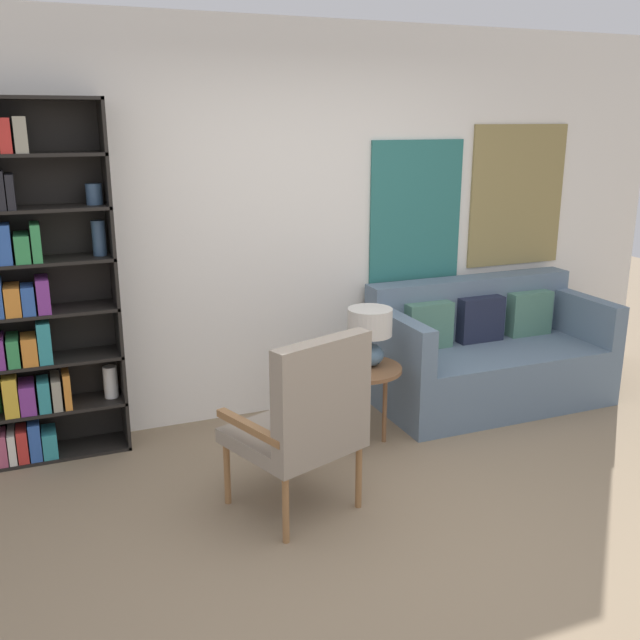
# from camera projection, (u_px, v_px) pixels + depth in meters

# --- Properties ---
(ground_plane) EXTENTS (14.00, 14.00, 0.00)m
(ground_plane) POSITION_uv_depth(u_px,v_px,m) (424.00, 554.00, 3.50)
(ground_plane) COLOR #847056
(wall_back) EXTENTS (6.40, 0.08, 2.70)m
(wall_back) POSITION_uv_depth(u_px,v_px,m) (290.00, 225.00, 4.96)
(wall_back) COLOR white
(wall_back) RESTS_ON ground_plane
(bookshelf) EXTENTS (0.83, 0.30, 2.19)m
(bookshelf) POSITION_uv_depth(u_px,v_px,m) (28.00, 292.00, 4.24)
(bookshelf) COLOR black
(bookshelf) RESTS_ON ground_plane
(armchair) EXTENTS (0.76, 0.76, 1.01)m
(armchair) POSITION_uv_depth(u_px,v_px,m) (307.00, 416.00, 3.70)
(armchair) COLOR olive
(armchair) RESTS_ON ground_plane
(couch) EXTENTS (1.71, 0.85, 0.90)m
(couch) POSITION_uv_depth(u_px,v_px,m) (487.00, 356.00, 5.35)
(couch) COLOR slate
(couch) RESTS_ON ground_plane
(side_table) EXTENTS (0.53, 0.53, 0.52)m
(side_table) POSITION_uv_depth(u_px,v_px,m) (361.00, 375.00, 4.62)
(side_table) COLOR brown
(side_table) RESTS_ON ground_plane
(table_lamp) EXTENTS (0.29, 0.29, 0.38)m
(table_lamp) POSITION_uv_depth(u_px,v_px,m) (370.00, 331.00, 4.57)
(table_lamp) COLOR slate
(table_lamp) RESTS_ON side_table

